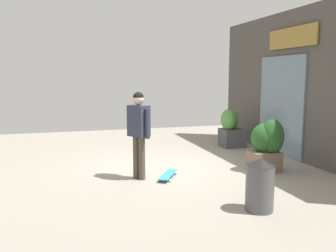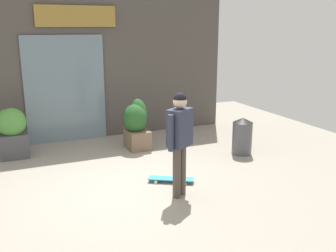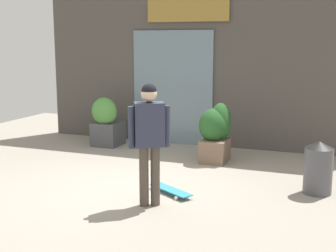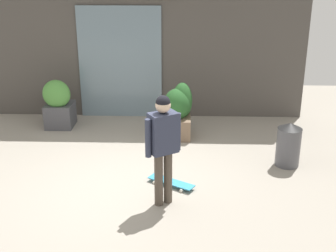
{
  "view_description": "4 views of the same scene",
  "coord_description": "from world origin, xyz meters",
  "px_view_note": "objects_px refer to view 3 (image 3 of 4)",
  "views": [
    {
      "loc": [
        7.36,
        -2.07,
        2.04
      ],
      "look_at": [
        0.65,
        -0.1,
        1.04
      ],
      "focal_mm": 38.1,
      "sensor_mm": 36.0,
      "label": 1
    },
    {
      "loc": [
        -1.92,
        -5.98,
        2.71
      ],
      "look_at": [
        0.65,
        -0.1,
        1.04
      ],
      "focal_mm": 41.05,
      "sensor_mm": 36.0,
      "label": 2
    },
    {
      "loc": [
        3.09,
        -6.41,
        2.28
      ],
      "look_at": [
        0.65,
        -0.1,
        1.04
      ],
      "focal_mm": 49.48,
      "sensor_mm": 36.0,
      "label": 3
    },
    {
      "loc": [
        0.87,
        -6.76,
        3.61
      ],
      "look_at": [
        0.65,
        -0.1,
        1.04
      ],
      "focal_mm": 48.54,
      "sensor_mm": 36.0,
      "label": 4
    }
  ],
  "objects_px": {
    "planter_box_left": "(106,121)",
    "planter_box_right": "(216,131)",
    "trash_bin": "(318,167)",
    "skateboard": "(171,190)",
    "skateboarder": "(149,132)"
  },
  "relations": [
    {
      "from": "skateboard",
      "to": "planter_box_left",
      "type": "bearing_deg",
      "value": -15.12
    },
    {
      "from": "skateboarder",
      "to": "planter_box_right",
      "type": "distance_m",
      "value": 2.78
    },
    {
      "from": "skateboard",
      "to": "trash_bin",
      "type": "xyz_separation_m",
      "value": [
        2.07,
        0.84,
        0.35
      ]
    },
    {
      "from": "trash_bin",
      "to": "skateboard",
      "type": "bearing_deg",
      "value": -157.92
    },
    {
      "from": "planter_box_left",
      "to": "planter_box_right",
      "type": "distance_m",
      "value": 2.68
    },
    {
      "from": "planter_box_left",
      "to": "planter_box_right",
      "type": "xyz_separation_m",
      "value": [
        2.64,
        -0.45,
        0.05
      ]
    },
    {
      "from": "planter_box_right",
      "to": "trash_bin",
      "type": "relative_size",
      "value": 1.39
    },
    {
      "from": "planter_box_left",
      "to": "planter_box_right",
      "type": "bearing_deg",
      "value": -9.7
    },
    {
      "from": "skateboarder",
      "to": "skateboard",
      "type": "relative_size",
      "value": 2.16
    },
    {
      "from": "planter_box_right",
      "to": "skateboard",
      "type": "bearing_deg",
      "value": -92.8
    },
    {
      "from": "planter_box_right",
      "to": "trash_bin",
      "type": "bearing_deg",
      "value": -34.06
    },
    {
      "from": "skateboard",
      "to": "planter_box_left",
      "type": "xyz_separation_m",
      "value": [
        -2.53,
        2.62,
        0.48
      ]
    },
    {
      "from": "skateboard",
      "to": "trash_bin",
      "type": "bearing_deg",
      "value": -127.09
    },
    {
      "from": "planter_box_left",
      "to": "trash_bin",
      "type": "relative_size",
      "value": 1.34
    },
    {
      "from": "planter_box_right",
      "to": "skateboarder",
      "type": "bearing_deg",
      "value": -94.38
    }
  ]
}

